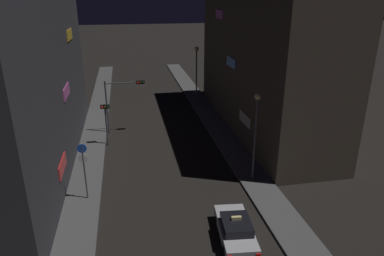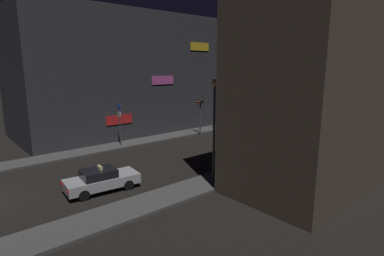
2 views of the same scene
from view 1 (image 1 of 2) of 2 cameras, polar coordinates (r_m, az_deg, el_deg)
sidewalk_left at (r=40.15m, az=-15.00°, el=1.02°), size 2.37×59.98×0.17m
sidewalk_right at (r=41.01m, az=2.61°, el=2.17°), size 2.37×59.98×0.17m
building_facade_right at (r=36.46m, az=11.23°, el=11.37°), size 6.43×24.31×14.92m
taxi at (r=21.16m, az=6.97°, el=-15.77°), size 2.22×4.60×1.62m
traffic_light_overhead at (r=35.53m, az=-11.29°, el=5.12°), size 3.85×0.42×5.33m
traffic_light_left_kerb at (r=32.95m, az=-13.63°, el=1.84°), size 0.80×0.42×3.99m
sign_pole_left at (r=24.64m, az=-16.89°, el=-5.79°), size 0.62×0.10×4.00m
street_lamp_near_block at (r=25.70m, az=10.19°, el=0.78°), size 0.48×0.48×6.64m
street_lamp_far_block at (r=42.96m, az=0.72°, el=10.05°), size 0.53×0.53×7.13m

